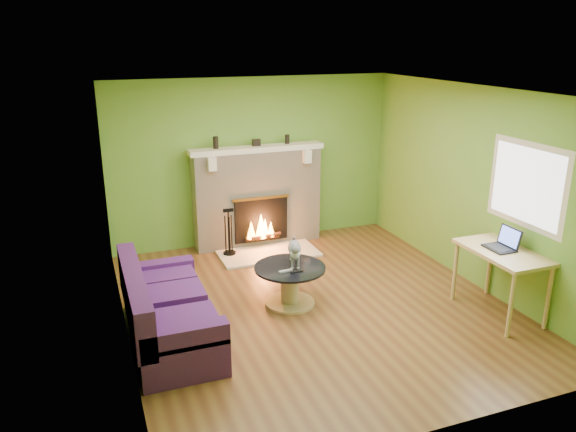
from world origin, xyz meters
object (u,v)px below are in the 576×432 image
desk (503,258)px  coffee_table (290,283)px  cat (295,251)px  sofa (165,313)px

desk → coffee_table: bearing=153.6°
coffee_table → desk: (2.23, -1.11, 0.43)m
desk → cat: cat is taller
cat → desk: bearing=-9.8°
sofa → coffee_table: size_ratio=2.14×
desk → sofa: bearing=168.5°
coffee_table → cat: bearing=32.0°
sofa → cat: 1.73m
desk → cat: bearing=151.7°
sofa → desk: bearing=-11.5°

